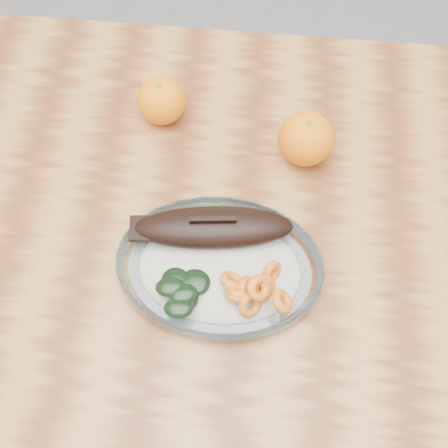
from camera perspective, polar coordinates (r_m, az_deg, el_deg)
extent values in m
plane|color=slate|center=(1.47, -3.21, -14.30)|extent=(3.00, 3.00, 0.00)
cube|color=brown|center=(0.77, -5.93, -3.17)|extent=(1.20, 0.80, 0.04)
cylinder|color=brown|center=(1.33, 21.69, 2.17)|extent=(0.06, 0.06, 0.71)
ellipsoid|color=white|center=(0.73, -0.45, -4.67)|extent=(0.48, 0.35, 0.01)
torus|color=#82B0C9|center=(0.72, -0.45, -4.39)|extent=(0.48, 0.48, 0.03)
ellipsoid|color=silver|center=(0.72, -0.46, -4.15)|extent=(0.43, 0.30, 0.02)
ellipsoid|color=black|center=(0.71, -1.12, 0.21)|extent=(0.21, 0.08, 0.04)
ellipsoid|color=black|center=(0.72, -1.11, -0.01)|extent=(0.18, 0.07, 0.02)
cube|color=black|center=(0.72, -8.24, 0.11)|extent=(0.04, 0.04, 0.01)
cube|color=black|center=(0.70, -1.14, 0.78)|extent=(0.06, 0.01, 0.02)
torus|color=#C54A0E|center=(0.70, 4.96, -4.43)|extent=(0.04, 0.04, 0.04)
torus|color=#C54A0E|center=(0.69, 0.86, -5.37)|extent=(0.05, 0.05, 0.03)
torus|color=#C54A0E|center=(0.69, 2.27, -6.05)|extent=(0.03, 0.04, 0.04)
torus|color=#C54A0E|center=(0.68, 2.71, -7.78)|extent=(0.04, 0.04, 0.03)
torus|color=#C54A0E|center=(0.69, 4.11, -5.91)|extent=(0.05, 0.04, 0.04)
torus|color=#C54A0E|center=(0.69, 3.67, -6.23)|extent=(0.04, 0.04, 0.02)
torus|color=#C54A0E|center=(0.69, 1.58, -6.42)|extent=(0.04, 0.04, 0.04)
torus|color=#C54A0E|center=(0.69, 1.43, -6.53)|extent=(0.04, 0.04, 0.03)
torus|color=#C54A0E|center=(0.68, 3.66, -5.99)|extent=(0.04, 0.05, 0.04)
torus|color=#C54A0E|center=(0.67, 6.05, -7.37)|extent=(0.04, 0.04, 0.03)
torus|color=#C54A0E|center=(0.68, 3.57, -6.10)|extent=(0.04, 0.05, 0.03)
ellipsoid|color=black|center=(0.69, -3.52, -5.75)|extent=(0.05, 0.05, 0.01)
ellipsoid|color=black|center=(0.69, -3.06, -5.48)|extent=(0.04, 0.04, 0.01)
ellipsoid|color=black|center=(0.70, -4.98, -5.37)|extent=(0.05, 0.05, 0.01)
ellipsoid|color=black|center=(0.69, -3.96, -7.03)|extent=(0.03, 0.04, 0.01)
ellipsoid|color=black|center=(0.70, -5.39, -5.34)|extent=(0.04, 0.05, 0.01)
ellipsoid|color=black|center=(0.69, -4.24, -5.93)|extent=(0.04, 0.04, 0.01)
ellipsoid|color=black|center=(0.68, -5.64, -5.94)|extent=(0.04, 0.03, 0.01)
ellipsoid|color=black|center=(0.67, -4.75, -8.10)|extent=(0.04, 0.03, 0.01)
ellipsoid|color=black|center=(0.68, -4.29, -6.66)|extent=(0.04, 0.03, 0.01)
sphere|color=#FF6E05|center=(0.84, -6.39, 12.35)|extent=(0.07, 0.07, 0.07)
sphere|color=#FF6E05|center=(0.80, 8.32, 8.56)|extent=(0.08, 0.08, 0.08)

